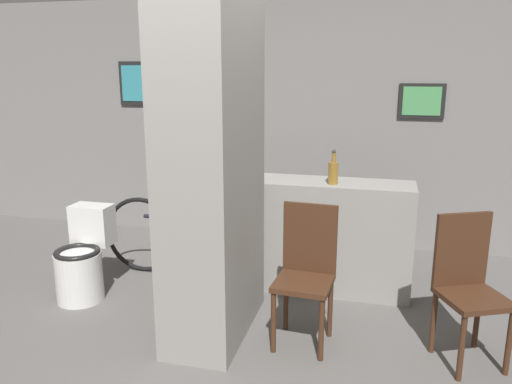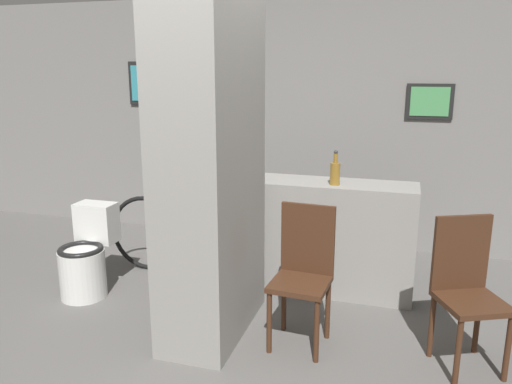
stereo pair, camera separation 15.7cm
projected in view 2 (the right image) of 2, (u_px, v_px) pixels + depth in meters
The scene contains 9 objects.
ground_plane at pixel (180, 364), 3.23m from camera, with size 14.00×14.00×0.00m, color #5B5956.
wall_back at pixel (280, 122), 5.36m from camera, with size 8.00×0.09×2.60m.
pillar_center at pixel (211, 153), 3.37m from camera, with size 0.51×1.01×2.60m.
counter_shelf at pixel (332, 237), 4.21m from camera, with size 1.35×0.44×0.95m.
toilet at pixel (86, 258), 4.18m from camera, with size 0.38×0.54×0.74m.
chair_near_pillar at pixel (303, 270), 3.39m from camera, with size 0.40×0.40×0.96m.
chair_by_doorway at pixel (466, 287), 3.13m from camera, with size 0.50×0.50×0.96m.
bicycle at pixel (198, 237), 4.52m from camera, with size 1.77×0.42×0.77m.
bottle_tall at pixel (335, 172), 3.99m from camera, with size 0.08×0.08×0.28m.
Camera 2 is at (1.30, -2.60, 1.85)m, focal length 35.00 mm.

